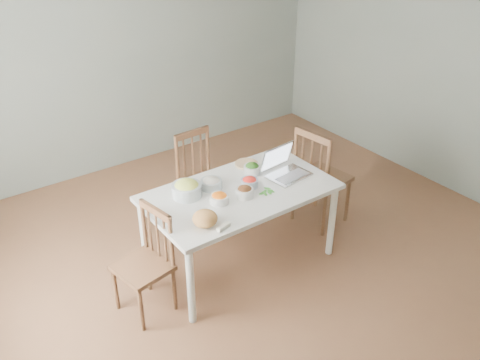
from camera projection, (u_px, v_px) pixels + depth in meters
floor at (263, 262)px, 4.70m from camera, size 5.00×5.00×0.00m
wall_back at (128, 51)px, 5.79m from camera, size 5.00×0.00×2.70m
wall_right at (458, 67)px, 5.29m from camera, size 0.00×5.00×2.70m
dining_table at (240, 227)px, 4.53m from camera, size 1.59×0.90×0.75m
chair_far at (204, 181)px, 5.02m from camera, size 0.44×0.42×0.95m
chair_left at (142, 265)px, 3.97m from camera, size 0.44×0.45×0.89m
chair_right at (322, 175)px, 5.04m from camera, size 0.49×0.51×1.03m
bread_boule at (205, 219)px, 3.87m from camera, size 0.23×0.23×0.12m
butter_stick at (223, 227)px, 3.86m from camera, size 0.13×0.06×0.03m
bowl_squash at (187, 188)px, 4.23m from camera, size 0.31×0.31×0.14m
bowl_carrot at (219, 198)px, 4.16m from camera, size 0.19×0.19×0.09m
bowl_onion at (211, 183)px, 4.35m from camera, size 0.21×0.21×0.10m
bowl_mushroom at (245, 192)px, 4.23m from camera, size 0.19×0.19×0.10m
bowl_redpep at (249, 182)px, 4.38m from camera, size 0.18×0.18×0.09m
bowl_broccoli at (252, 168)px, 4.58m from camera, size 0.16×0.16×0.09m
flatbread at (247, 164)px, 4.73m from camera, size 0.25×0.25×0.02m
basil_bunch at (266, 191)px, 4.32m from camera, size 0.17×0.17×0.02m
laptop at (290, 164)px, 4.49m from camera, size 0.39×0.35×0.25m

